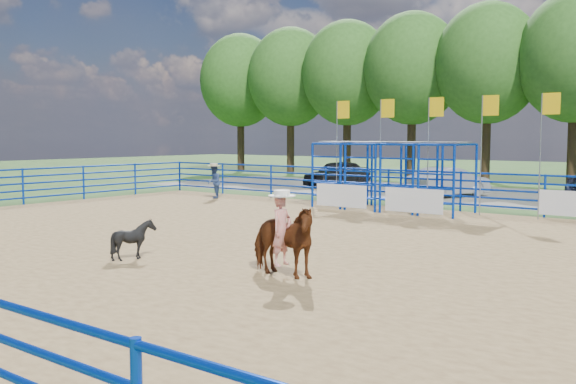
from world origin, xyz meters
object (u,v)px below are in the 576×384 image
object	(u,v)px
spectator_cowboy	(214,181)
car_a	(337,174)
horse_and_rider	(282,234)
car_b	(449,182)
calf	(134,240)

from	to	relation	value
spectator_cowboy	car_a	distance (m)	9.00
horse_and_rider	spectator_cowboy	distance (m)	16.29
horse_and_rider	car_b	world-z (taller)	horse_and_rider
horse_and_rider	calf	world-z (taller)	horse_and_rider
calf	car_a	bearing A→B (deg)	-4.00
calf	car_b	size ratio (longest dim) A/B	0.22
car_a	calf	bearing A→B (deg)	-61.10
horse_and_rider	car_a	world-z (taller)	horse_and_rider
calf	spectator_cowboy	xyz separation A→B (m)	(-8.48, 11.39, 0.33)
calf	car_a	xyz separation A→B (m)	(-7.76, 20.36, 0.26)
calf	horse_and_rider	bearing A→B (deg)	-105.38
car_b	car_a	bearing A→B (deg)	6.16
horse_and_rider	calf	xyz separation A→B (m)	(-3.75, -0.63, -0.40)
spectator_cowboy	car_b	xyz separation A→B (m)	(8.00, 7.11, -0.11)
calf	car_a	world-z (taller)	car_a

